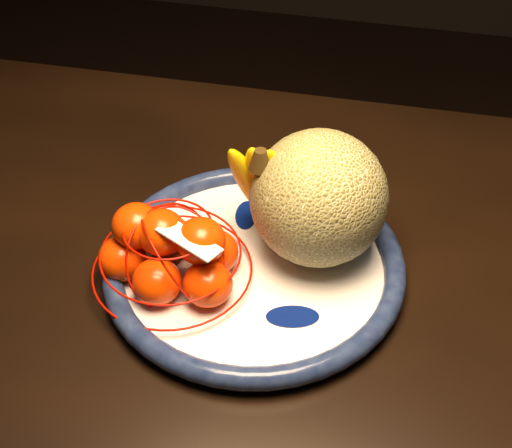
% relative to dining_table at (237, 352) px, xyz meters
% --- Properties ---
extents(dining_table, '(1.55, 0.94, 0.77)m').
position_rel_dining_table_xyz_m(dining_table, '(0.00, 0.00, 0.00)').
color(dining_table, black).
rests_on(dining_table, ground).
extents(fruit_bowl, '(0.36, 0.36, 0.03)m').
position_rel_dining_table_xyz_m(fruit_bowl, '(0.01, 0.06, 0.10)').
color(fruit_bowl, white).
rests_on(fruit_bowl, dining_table).
extents(cantaloupe, '(0.16, 0.16, 0.16)m').
position_rel_dining_table_xyz_m(cantaloupe, '(0.07, 0.10, 0.17)').
color(cantaloupe, olive).
rests_on(cantaloupe, fruit_bowl).
extents(banana_bunch, '(0.11, 0.10, 0.16)m').
position_rel_dining_table_xyz_m(banana_bunch, '(0.01, 0.12, 0.18)').
color(banana_bunch, '#DDBF06').
rests_on(banana_bunch, fruit_bowl).
extents(mandarin_bag, '(0.23, 0.23, 0.12)m').
position_rel_dining_table_xyz_m(mandarin_bag, '(-0.08, 0.02, 0.13)').
color(mandarin_bag, '#F52A07').
rests_on(mandarin_bag, fruit_bowl).
extents(price_tag, '(0.08, 0.05, 0.01)m').
position_rel_dining_table_xyz_m(price_tag, '(-0.05, 0.00, 0.18)').
color(price_tag, white).
rests_on(price_tag, mandarin_bag).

